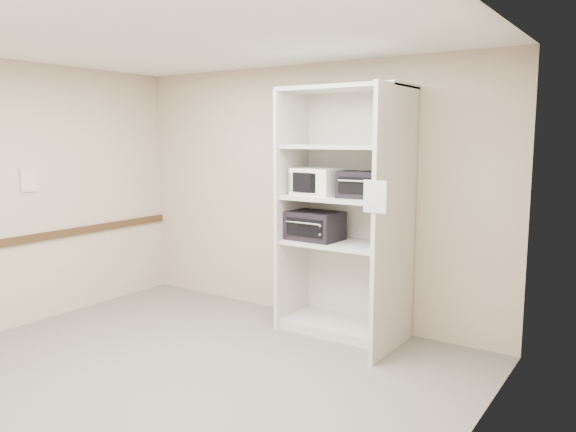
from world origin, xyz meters
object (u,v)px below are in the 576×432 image
Objects in this scene: shelving_unit at (348,221)px; toaster_oven_lower at (315,226)px; microwave at (317,182)px; toaster_oven_upper at (363,185)px.

toaster_oven_lower is (-0.35, -0.04, -0.07)m from shelving_unit.
microwave is 0.49m from toaster_oven_upper.
toaster_oven_lower is (-0.50, -0.03, -0.43)m from toaster_oven_upper.
toaster_oven_lower is at bearing -173.38° from shelving_unit.
toaster_oven_upper reaches higher than toaster_oven_lower.
toaster_oven_upper is (0.49, 0.03, -0.01)m from microwave.
microwave is 0.87× the size of toaster_oven_lower.
shelving_unit is 5.43× the size of microwave.
shelving_unit is at bearing 10.13° from microwave.
toaster_oven_upper is at bearing -2.70° from shelving_unit.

